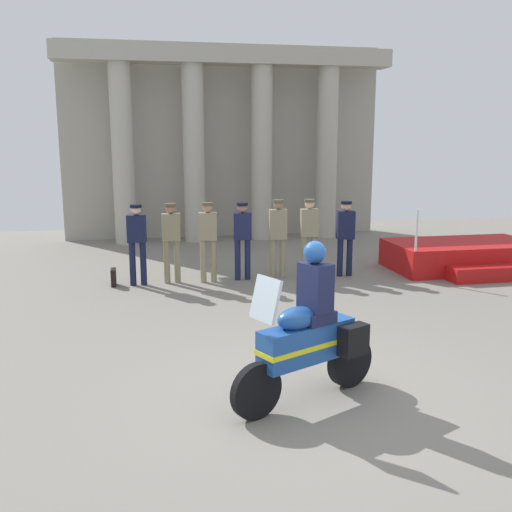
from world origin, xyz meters
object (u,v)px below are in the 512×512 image
Objects in this scene: officer_in_row_1 at (171,236)px; officer_in_row_3 at (242,235)px; officer_in_row_4 at (278,232)px; officer_in_row_6 at (345,232)px; motorcycle_with_rider at (311,335)px; officer_in_row_0 at (137,238)px; officer_in_row_2 at (208,235)px; officer_in_row_5 at (309,231)px; reviewing_stand at (464,256)px; briefcase_on_ground at (114,277)px.

officer_in_row_1 is 1.52m from officer_in_row_3.
officer_in_row_1 is 0.98× the size of officer_in_row_4.
officer_in_row_4 is at bearing 1.62° from officer_in_row_6.
officer_in_row_0 is at bearing -97.34° from motorcycle_with_rider.
officer_in_row_6 is (3.05, -0.02, -0.03)m from officer_in_row_2.
officer_in_row_2 reaches higher than officer_in_row_6.
officer_in_row_6 is (0.79, -0.14, -0.03)m from officer_in_row_5.
reviewing_stand is 3.04m from officer_in_row_6.
officer_in_row_0 is at bearing 8.84° from officer_in_row_5.
officer_in_row_5 is at bearing -171.31° from officer_in_row_3.
officer_in_row_4 is at bearing 6.21° from officer_in_row_5.
motorcycle_with_rider is at bearing 74.12° from officer_in_row_6.
officer_in_row_0 is 0.88× the size of motorcycle_with_rider.
motorcycle_with_rider reaches higher than officer_in_row_2.
motorcycle_with_rider reaches higher than officer_in_row_6.
motorcycle_with_rider is at bearing 87.58° from officer_in_row_4.
officer_in_row_6 is at bearing -178.62° from reviewing_stand.
officer_in_row_0 reaches higher than officer_in_row_3.
officer_in_row_6 is (1.50, -0.15, -0.03)m from officer_in_row_4.
officer_in_row_3 is 0.98× the size of officer_in_row_5.
officer_in_row_0 reaches higher than reviewing_stand.
reviewing_stand is 1.75× the size of motorcycle_with_rider.
officer_in_row_1 is at bearing -103.82° from motorcycle_with_rider.
briefcase_on_ground is at bearing 6.33° from officer_in_row_6.
officer_in_row_2 is 2.16m from briefcase_on_ground.
officer_in_row_4 is (0.80, 0.05, 0.02)m from officer_in_row_3.
officer_in_row_3 is 2.86m from briefcase_on_ground.
officer_in_row_2 is (1.47, -0.02, 0.01)m from officer_in_row_0.
officer_in_row_1 reaches higher than officer_in_row_0.
officer_in_row_5 reaches higher than officer_in_row_0.
reviewing_stand is 1.97× the size of officer_in_row_4.
officer_in_row_6 is at bearing -175.17° from officer_in_row_3.
briefcase_on_ground is (-2.49, 6.02, -0.61)m from motorcycle_with_rider.
officer_in_row_5 reaches higher than briefcase_on_ground.
officer_in_row_3 is 1.00× the size of officer_in_row_6.
officer_in_row_6 is 6.45m from motorcycle_with_rider.
officer_in_row_1 is at bearing 7.89° from officer_in_row_5.
officer_in_row_4 reaches higher than reviewing_stand.
officer_in_row_2 reaches higher than officer_in_row_3.
reviewing_stand is 8.16m from motorcycle_with_rider.
officer_in_row_4 is 4.80× the size of briefcase_on_ground.
motorcycle_with_rider is (-1.75, -6.06, -0.23)m from officer_in_row_5.
briefcase_on_ground is at bearing -93.21° from motorcycle_with_rider.
officer_in_row_5 is at bearing 179.00° from reviewing_stand.
officer_in_row_6 is 0.87× the size of motorcycle_with_rider.
officer_in_row_0 is 1.00× the size of officer_in_row_1.
officer_in_row_5 reaches higher than reviewing_stand.
motorcycle_with_rider is at bearing 115.74° from officer_in_row_0.
officer_in_row_2 is (0.76, -0.09, 0.01)m from officer_in_row_1.
officer_in_row_4 reaches higher than officer_in_row_0.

